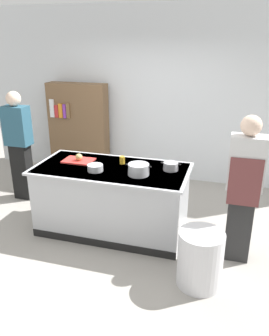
# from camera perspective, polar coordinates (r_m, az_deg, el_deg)

# --- Properties ---
(ground_plane) EXTENTS (10.00, 10.00, 0.00)m
(ground_plane) POSITION_cam_1_polar(r_m,az_deg,el_deg) (4.76, -3.62, -10.12)
(ground_plane) COLOR #9E9991
(back_wall) EXTENTS (6.40, 0.12, 3.00)m
(back_wall) POSITION_cam_1_polar(r_m,az_deg,el_deg) (6.16, 2.81, 12.05)
(back_wall) COLOR silver
(back_wall) RESTS_ON ground_plane
(counter_island) EXTENTS (1.98, 0.98, 0.90)m
(counter_island) POSITION_cam_1_polar(r_m,az_deg,el_deg) (4.54, -3.76, -5.09)
(counter_island) COLOR #B7BABF
(counter_island) RESTS_ON ground_plane
(cutting_board) EXTENTS (0.40, 0.28, 0.02)m
(cutting_board) POSITION_cam_1_polar(r_m,az_deg,el_deg) (4.64, -9.33, 1.23)
(cutting_board) COLOR red
(cutting_board) RESTS_ON counter_island
(onion) EXTENTS (0.09, 0.09, 0.09)m
(onion) POSITION_cam_1_polar(r_m,az_deg,el_deg) (4.61, -9.28, 1.82)
(onion) COLOR tan
(onion) RESTS_ON cutting_board
(stock_pot) EXTENTS (0.32, 0.26, 0.14)m
(stock_pot) POSITION_cam_1_polar(r_m,az_deg,el_deg) (4.11, 0.68, -0.24)
(stock_pot) COLOR #B7BABF
(stock_pot) RESTS_ON counter_island
(sauce_pan) EXTENTS (0.25, 0.19, 0.10)m
(sauce_pan) POSITION_cam_1_polar(r_m,az_deg,el_deg) (4.29, 6.07, 0.30)
(sauce_pan) COLOR #99999E
(sauce_pan) RESTS_ON counter_island
(mixing_bowl) EXTENTS (0.20, 0.20, 0.08)m
(mixing_bowl) POSITION_cam_1_polar(r_m,az_deg,el_deg) (4.27, -6.58, 0.03)
(mixing_bowl) COLOR #B7BABF
(mixing_bowl) RESTS_ON counter_island
(juice_cup) EXTENTS (0.07, 0.07, 0.10)m
(juice_cup) POSITION_cam_1_polar(r_m,az_deg,el_deg) (4.49, -2.07, 1.34)
(juice_cup) COLOR yellow
(juice_cup) RESTS_ON counter_island
(trash_bin) EXTENTS (0.47, 0.47, 0.62)m
(trash_bin) POSITION_cam_1_polar(r_m,az_deg,el_deg) (3.73, 10.91, -14.68)
(trash_bin) COLOR silver
(trash_bin) RESTS_ON ground_plane
(person_chef) EXTENTS (0.38, 0.25, 1.72)m
(person_chef) POSITION_cam_1_polar(r_m,az_deg,el_deg) (3.95, 17.76, -3.08)
(person_chef) COLOR #272727
(person_chef) RESTS_ON ground_plane
(person_guest) EXTENTS (0.38, 0.24, 1.72)m
(person_guest) POSITION_cam_1_polar(r_m,az_deg,el_deg) (5.60, -18.73, 3.83)
(person_guest) COLOR black
(person_guest) RESTS_ON ground_plane
(bookshelf) EXTENTS (1.10, 0.31, 1.70)m
(bookshelf) POSITION_cam_1_polar(r_m,az_deg,el_deg) (6.45, -9.29, 6.32)
(bookshelf) COLOR brown
(bookshelf) RESTS_ON ground_plane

